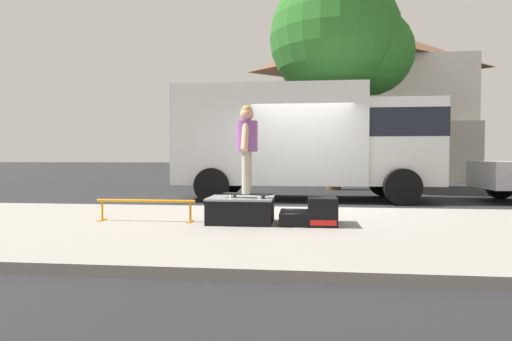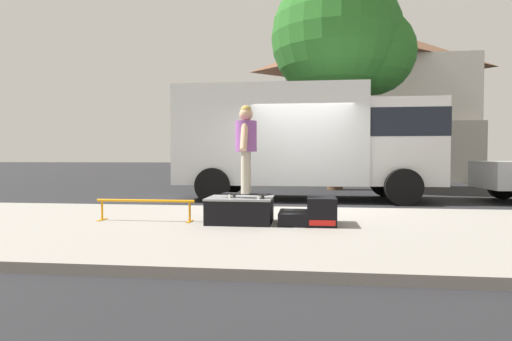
% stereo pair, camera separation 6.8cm
% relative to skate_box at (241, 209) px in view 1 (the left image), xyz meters
% --- Properties ---
extents(ground_plane, '(140.00, 140.00, 0.00)m').
position_rel_skate_box_xyz_m(ground_plane, '(0.97, 2.75, -0.34)').
color(ground_plane, black).
extents(sidewalk_slab, '(50.00, 5.00, 0.12)m').
position_rel_skate_box_xyz_m(sidewalk_slab, '(0.97, -0.25, -0.28)').
color(sidewalk_slab, gray).
rests_on(sidewalk_slab, ground).
extents(skate_box, '(1.04, 0.79, 0.41)m').
position_rel_skate_box_xyz_m(skate_box, '(0.00, 0.00, 0.00)').
color(skate_box, black).
rests_on(skate_box, sidewalk_slab).
extents(kicker_ramp, '(0.89, 0.75, 0.44)m').
position_rel_skate_box_xyz_m(kicker_ramp, '(1.16, -0.00, -0.04)').
color(kicker_ramp, black).
rests_on(kicker_ramp, sidewalk_slab).
extents(grind_rail, '(1.67, 0.28, 0.36)m').
position_rel_skate_box_xyz_m(grind_rail, '(-1.59, 0.01, 0.05)').
color(grind_rail, orange).
rests_on(grind_rail, sidewalk_slab).
extents(skateboard, '(0.81, 0.40, 0.07)m').
position_rel_skate_box_xyz_m(skateboard, '(0.11, -0.06, 0.25)').
color(skateboard, black).
rests_on(skateboard, skate_box).
extents(skater_kid, '(0.34, 0.72, 1.40)m').
position_rel_skate_box_xyz_m(skater_kid, '(0.11, -0.06, 1.09)').
color(skater_kid, '#B7AD99').
rests_on(skater_kid, skateboard).
extents(box_truck, '(6.91, 2.63, 3.05)m').
position_rel_skate_box_xyz_m(box_truck, '(1.07, 4.95, 1.36)').
color(box_truck, silver).
rests_on(box_truck, ground).
extents(street_tree_main, '(5.04, 4.58, 7.69)m').
position_rel_skate_box_xyz_m(street_tree_main, '(2.36, 8.52, 4.90)').
color(street_tree_main, brown).
rests_on(street_tree_main, ground).
extents(house_behind, '(9.54, 8.23, 8.40)m').
position_rel_skate_box_xyz_m(house_behind, '(4.58, 17.24, 3.90)').
color(house_behind, silver).
rests_on(house_behind, ground).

